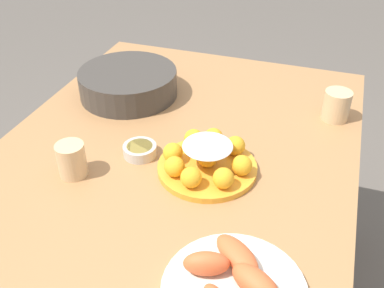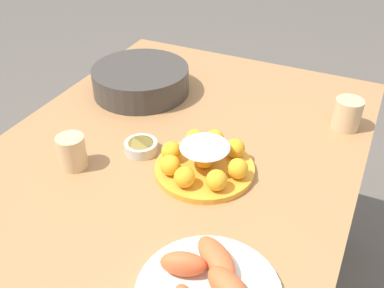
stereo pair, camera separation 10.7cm
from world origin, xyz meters
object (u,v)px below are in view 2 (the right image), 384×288
(cup_near, at_px, (347,114))
(cake_plate, at_px, (204,161))
(seafood_platter, at_px, (208,286))
(sauce_bowl, at_px, (141,147))
(serving_bowl, at_px, (141,79))
(cup_far, at_px, (72,152))
(dining_table, at_px, (181,169))

(cup_near, bearing_deg, cake_plate, 141.42)
(seafood_platter, bearing_deg, cake_plate, 24.92)
(sauce_bowl, bearing_deg, seafood_platter, -134.78)
(serving_bowl, height_order, cup_far, cup_far)
(serving_bowl, relative_size, seafood_platter, 1.14)
(serving_bowl, relative_size, cup_near, 3.47)
(seafood_platter, bearing_deg, sauce_bowl, 45.22)
(serving_bowl, xyz_separation_m, cup_far, (-0.42, -0.05, -0.00))
(cup_near, bearing_deg, seafood_platter, 169.06)
(cake_plate, distance_m, serving_bowl, 0.47)
(serving_bowl, bearing_deg, cup_far, -173.84)
(cake_plate, distance_m, sauce_bowl, 0.19)
(cup_far, bearing_deg, dining_table, -43.80)
(seafood_platter, bearing_deg, cup_near, -10.94)
(dining_table, height_order, seafood_platter, seafood_platter)
(dining_table, xyz_separation_m, cake_plate, (-0.09, -0.11, 0.13))
(cake_plate, xyz_separation_m, sauce_bowl, (0.01, 0.19, -0.02))
(seafood_platter, bearing_deg, cup_far, 65.62)
(serving_bowl, xyz_separation_m, seafood_platter, (-0.64, -0.52, -0.03))
(cake_plate, relative_size, cup_far, 2.87)
(serving_bowl, relative_size, sauce_bowl, 3.52)
(cake_plate, height_order, cup_near, cup_near)
(dining_table, height_order, cup_far, cup_far)
(dining_table, relative_size, seafood_platter, 4.39)
(cup_near, height_order, cup_far, cup_near)
(cake_plate, distance_m, cup_near, 0.47)
(dining_table, xyz_separation_m, cup_far, (-0.21, 0.20, 0.14))
(dining_table, distance_m, cup_near, 0.51)
(seafood_platter, relative_size, cup_far, 3.12)
(dining_table, bearing_deg, sauce_bowl, 136.97)
(sauce_bowl, distance_m, seafood_platter, 0.49)
(serving_bowl, distance_m, cup_near, 0.65)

